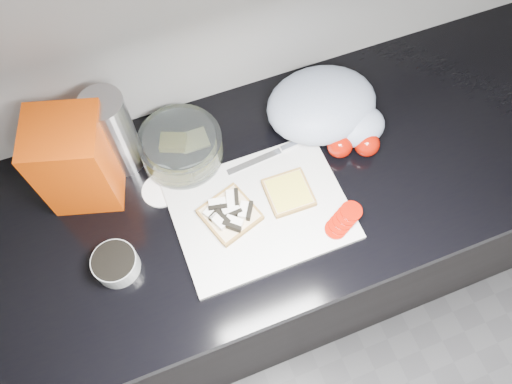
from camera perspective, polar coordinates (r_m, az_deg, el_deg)
base_cabinet at (r=1.63m, az=-2.80°, el=-7.98°), size 3.50×0.60×0.86m
countertop at (r=1.21m, az=-3.73°, el=-1.12°), size 3.50×0.64×0.04m
cutting_board at (r=1.17m, az=0.53°, el=-2.19°), size 0.40×0.30×0.01m
bread_left at (r=1.15m, az=-3.09°, el=-2.48°), size 0.15×0.15×0.04m
bread_right at (r=1.18m, az=3.74°, el=-0.08°), size 0.11×0.11×0.02m
tomato_slices at (r=1.16m, az=9.97°, el=-3.17°), size 0.11×0.09×0.02m
knife at (r=1.24m, az=2.40°, el=4.64°), size 0.21×0.03×0.01m
seed_tub at (r=1.14m, az=-15.76°, el=-7.87°), size 0.10×0.10×0.05m
tub_lid at (r=1.22m, az=-10.85°, el=0.15°), size 0.10×0.10×0.01m
glass_bowl at (r=1.23m, az=-8.51°, el=5.01°), size 0.20×0.20×0.08m
bread_bag at (r=1.17m, az=-19.83°, el=3.38°), size 0.19×0.18×0.25m
steel_canister at (r=1.19m, az=-15.95°, el=6.46°), size 0.10×0.10×0.24m
grocery_bag at (r=1.27m, az=8.09°, el=9.52°), size 0.29×0.25×0.12m
whole_tomatoes at (r=1.25m, az=11.07°, el=5.32°), size 0.13×0.08×0.06m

